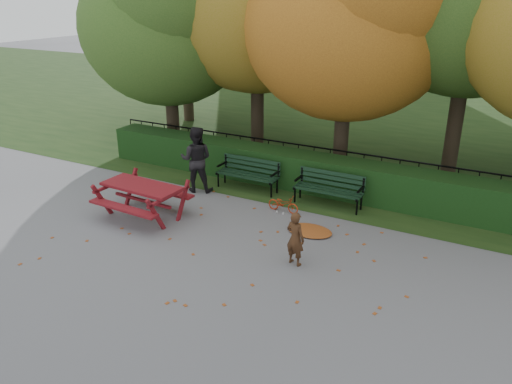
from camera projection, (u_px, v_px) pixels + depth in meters
The scene contains 14 objects.
ground at pixel (218, 256), 10.62m from camera, with size 90.00×90.00×0.00m, color slate.
grass_strip at pixel (388, 118), 22.03m from camera, with size 90.00×90.00×0.00m, color black.
hedge at pixel (303, 171), 14.10m from camera, with size 13.00×0.90×1.00m, color black.
iron_fence at pixel (313, 162), 14.74m from camera, with size 14.00×0.04×1.02m.
tree_a at pixel (170, 15), 15.74m from camera, with size 5.88×5.60×7.48m.
tree_c at pixel (359, 7), 13.29m from camera, with size 6.30×6.00×8.00m.
bench_left at pixel (249, 172), 14.01m from camera, with size 1.80×0.57×0.88m.
bench_right at pixel (329, 186), 12.96m from camera, with size 1.80×0.57×0.88m.
picnic_table at pixel (142, 192), 12.21m from camera, with size 2.06×1.69×0.97m.
leaf_pile at pixel (310, 231), 11.66m from camera, with size 1.09×0.75×0.08m, color brown.
leaf_scatter at pixel (225, 250), 10.86m from camera, with size 9.00×5.70×0.01m, color brown, non-canonical shape.
child at pixel (295, 239), 10.11m from camera, with size 0.42×0.28×1.16m, color #402614.
adult at pixel (196, 159), 13.74m from camera, with size 0.90×0.70×1.85m, color black.
bicycle at pixel (283, 204), 12.66m from camera, with size 0.29×0.84×0.44m, color #B52D10.
Camera 1 is at (5.14, -7.82, 5.27)m, focal length 35.00 mm.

